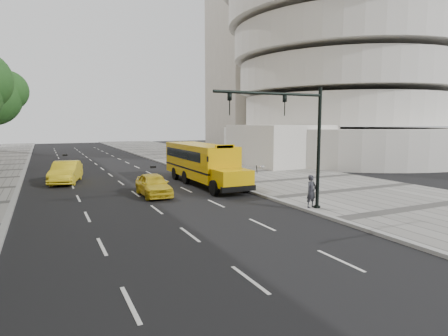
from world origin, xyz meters
name	(u,v)px	position (x,y,z in m)	size (l,w,h in m)	color
ground	(151,193)	(0.00, 0.00, 0.00)	(140.00, 140.00, 0.00)	black
sidewalk_museum	(297,180)	(12.00, 0.00, 0.07)	(12.00, 140.00, 0.15)	gray
curb_museum	(231,185)	(6.00, 0.00, 0.07)	(0.30, 140.00, 0.15)	gray
curb_far	(13,203)	(-8.00, 0.00, 0.07)	(0.30, 140.00, 0.15)	gray
guggenheim	(320,59)	(29.37, 18.51, 13.58)	(33.20, 42.20, 35.00)	silver
school_bus	(201,161)	(4.50, 2.08, 1.76)	(2.96, 11.56, 3.19)	#D9A405
taxi_near	(153,185)	(-0.10, -1.13, 0.71)	(1.69, 4.19, 1.43)	yellow
taxi_far	(66,172)	(-4.80, 6.87, 0.84)	(1.77, 5.08, 1.67)	yellow
pedestrian	(311,191)	(6.34, -8.72, 1.02)	(0.63, 0.42, 1.74)	#2B2C33
traffic_signal	(297,133)	(5.19, -8.88, 4.09)	(6.18, 0.36, 6.40)	black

